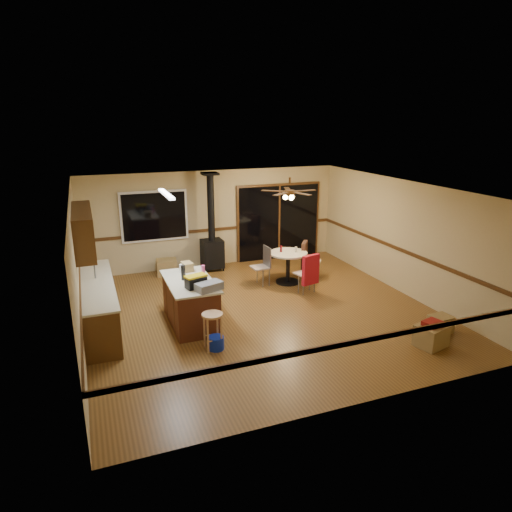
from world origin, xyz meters
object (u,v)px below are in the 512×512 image
chair_near (310,270)px  chair_right (305,256)px  toolbox_grey (209,286)px  kitchen_island (190,302)px  bar_stool (213,331)px  box_corner_a (431,336)px  box_corner_b (440,324)px  dining_table (288,262)px  toolbox_black (196,282)px  chair_left (264,261)px  wood_stove (212,244)px  box_under_window (167,267)px

chair_near → chair_right: same height
toolbox_grey → kitchen_island: bearing=109.1°
bar_stool → box_corner_a: bearing=-19.1°
box_corner_a → box_corner_b: 0.69m
dining_table → box_corner_a: size_ratio=1.81×
kitchen_island → toolbox_grey: toolbox_grey is taller
toolbox_grey → box_corner_b: size_ratio=1.23×
bar_stool → kitchen_island: bearing=95.7°
toolbox_black → box_corner_b: (4.34, -1.66, -0.84)m
chair_left → box_corner_b: (2.19, -3.62, -0.43)m
chair_near → chair_right: 1.11m
wood_stove → toolbox_black: size_ratio=6.62×
box_corner_a → box_corner_b: bearing=34.3°
toolbox_grey → box_corner_b: bearing=-19.1°
toolbox_grey → chair_near: (2.70, 1.19, -0.38)m
wood_stove → box_corner_b: wood_stove is taller
wood_stove → chair_near: size_ratio=3.60×
chair_near → box_corner_b: size_ratio=1.76×
kitchen_island → toolbox_grey: (0.22, -0.64, 0.52)m
dining_table → chair_left: 0.61m
dining_table → box_under_window: bearing=148.2°
wood_stove → box_under_window: (-1.22, 0.05, -0.52)m
box_corner_b → bar_stool: bearing=168.2°
kitchen_island → bar_stool: kitchen_island is taller
bar_stool → wood_stove: bearing=74.4°
dining_table → box_corner_b: dining_table is taller
wood_stove → toolbox_black: bearing=-110.1°
dining_table → box_corner_a: (1.02, -3.90, -0.34)m
kitchen_island → toolbox_grey: size_ratio=3.45×
dining_table → box_corner_a: bearing=-75.3°
kitchen_island → toolbox_grey: bearing=-70.9°
chair_left → chair_right: 1.15m
kitchen_island → box_under_window: bearing=88.5°
toolbox_black → box_corner_b: 4.72m
kitchen_island → chair_right: size_ratio=2.40×
toolbox_black → chair_left: 2.93m
chair_right → box_under_window: (-3.24, 1.51, -0.39)m
box_under_window → dining_table: bearing=-31.8°
dining_table → chair_right: (0.55, 0.15, 0.06)m
box_corner_b → box_corner_a: bearing=-145.7°
toolbox_grey → toolbox_black: 0.29m
wood_stove → dining_table: wood_stove is taller
kitchen_island → box_under_window: kitchen_island is taller
wood_stove → box_corner_a: size_ratio=4.84×
toolbox_black → chair_right: 3.88m
toolbox_grey → chair_near: 2.97m
bar_stool → dining_table: bearing=44.6°
chair_left → box_under_window: chair_left is taller
toolbox_grey → toolbox_black: (-0.19, 0.22, 0.03)m
kitchen_island → chair_left: chair_left is taller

